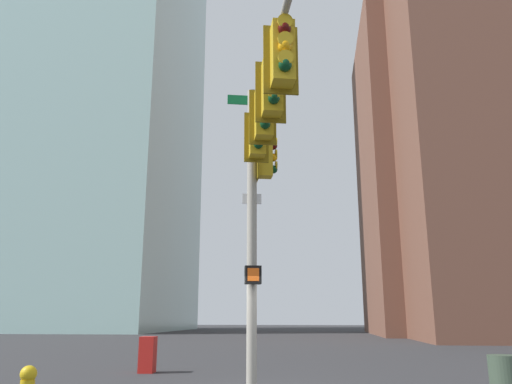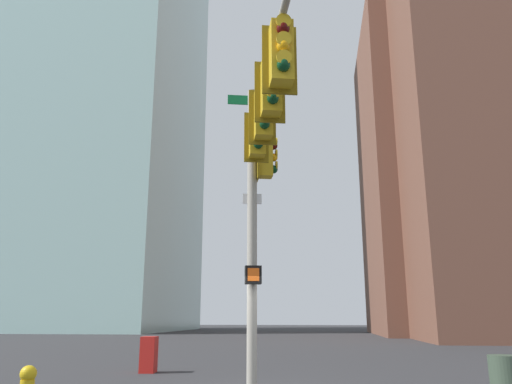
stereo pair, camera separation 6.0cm
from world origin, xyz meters
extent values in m
cylinder|color=#9E998C|center=(0.09, -0.11, 3.55)|extent=(0.23, 0.23, 7.09)
cylinder|color=#9E998C|center=(-0.51, 2.50, 6.08)|extent=(1.31, 5.24, 0.12)
cylinder|color=#9E998C|center=(-0.13, 0.83, 5.63)|extent=(0.31, 1.03, 0.75)
cube|color=#0F6B33|center=(0.09, -0.11, 6.84)|extent=(1.19, 0.30, 0.24)
cube|color=#0F6B33|center=(0.09, -0.11, 6.54)|extent=(0.26, 1.03, 0.24)
cube|color=white|center=(0.09, -0.11, 4.33)|extent=(0.45, 0.13, 0.24)
cube|color=gold|center=(-0.17, 1.03, 5.52)|extent=(0.41, 0.41, 1.00)
cube|color=#775E0F|center=(-0.13, 0.84, 5.52)|extent=(0.54, 0.16, 1.16)
sphere|color=#470A07|center=(-0.22, 1.23, 5.82)|extent=(0.20, 0.20, 0.20)
cylinder|color=gold|center=(-0.23, 1.29, 5.91)|extent=(0.23, 0.09, 0.23)
sphere|color=#F29E0C|center=(-0.22, 1.23, 5.52)|extent=(0.20, 0.20, 0.20)
cylinder|color=gold|center=(-0.23, 1.29, 5.61)|extent=(0.23, 0.09, 0.23)
sphere|color=#0A3819|center=(-0.22, 1.23, 5.22)|extent=(0.20, 0.20, 0.20)
cylinder|color=gold|center=(-0.23, 1.29, 5.31)|extent=(0.23, 0.09, 0.23)
cube|color=gold|center=(-0.43, 2.16, 5.52)|extent=(0.41, 0.41, 1.00)
cube|color=#775E0F|center=(-0.39, 1.98, 5.52)|extent=(0.54, 0.16, 1.16)
sphere|color=red|center=(-0.48, 2.36, 5.82)|extent=(0.20, 0.20, 0.20)
cylinder|color=gold|center=(-0.49, 2.42, 5.91)|extent=(0.23, 0.09, 0.23)
sphere|color=#4C330A|center=(-0.48, 2.36, 5.52)|extent=(0.20, 0.20, 0.20)
cylinder|color=gold|center=(-0.49, 2.42, 5.61)|extent=(0.23, 0.09, 0.23)
sphere|color=#0A3819|center=(-0.48, 2.36, 5.22)|extent=(0.20, 0.20, 0.20)
cylinder|color=gold|center=(-0.49, 2.42, 5.31)|extent=(0.23, 0.09, 0.23)
cube|color=gold|center=(-0.69, 3.29, 5.52)|extent=(0.41, 0.41, 1.00)
cube|color=#775E0F|center=(-0.65, 3.11, 5.52)|extent=(0.54, 0.16, 1.16)
sphere|color=red|center=(-0.74, 3.49, 5.82)|extent=(0.20, 0.20, 0.20)
cylinder|color=gold|center=(-0.75, 3.56, 5.91)|extent=(0.23, 0.09, 0.23)
sphere|color=#4C330A|center=(-0.74, 3.49, 5.52)|extent=(0.20, 0.20, 0.20)
cylinder|color=gold|center=(-0.75, 3.56, 5.61)|extent=(0.23, 0.09, 0.23)
sphere|color=#0A3819|center=(-0.74, 3.49, 5.22)|extent=(0.20, 0.20, 0.20)
cylinder|color=gold|center=(-0.75, 3.56, 5.31)|extent=(0.23, 0.09, 0.23)
cube|color=gold|center=(-0.95, 4.43, 5.52)|extent=(0.41, 0.41, 1.00)
cube|color=#775E0F|center=(-0.91, 4.24, 5.52)|extent=(0.54, 0.16, 1.16)
sphere|color=#470A07|center=(-1.00, 4.63, 5.82)|extent=(0.20, 0.20, 0.20)
cylinder|color=gold|center=(-1.01, 4.69, 5.91)|extent=(0.23, 0.09, 0.23)
sphere|color=#F29E0C|center=(-1.00, 4.63, 5.52)|extent=(0.20, 0.20, 0.20)
cylinder|color=gold|center=(-1.01, 4.69, 5.61)|extent=(0.23, 0.09, 0.23)
sphere|color=#0A3819|center=(-1.00, 4.63, 5.22)|extent=(0.20, 0.20, 0.20)
cylinder|color=gold|center=(-1.01, 4.69, 5.31)|extent=(0.23, 0.09, 0.23)
cube|color=gold|center=(-0.22, -0.18, 5.38)|extent=(0.41, 0.41, 1.00)
cube|color=#775E0F|center=(-0.04, -0.13, 5.38)|extent=(0.16, 0.54, 1.16)
sphere|color=#470A07|center=(-0.42, -0.22, 5.68)|extent=(0.20, 0.20, 0.20)
cylinder|color=gold|center=(-0.49, -0.24, 5.77)|extent=(0.09, 0.23, 0.23)
sphere|color=#F29E0C|center=(-0.42, -0.22, 5.38)|extent=(0.20, 0.20, 0.20)
cylinder|color=gold|center=(-0.49, -0.24, 5.47)|extent=(0.09, 0.23, 0.23)
sphere|color=#0A3819|center=(-0.42, -0.22, 5.08)|extent=(0.20, 0.20, 0.20)
cylinder|color=gold|center=(-0.49, -0.24, 5.17)|extent=(0.09, 0.23, 0.23)
cube|color=black|center=(0.03, 0.15, 2.53)|extent=(0.41, 0.33, 0.40)
cube|color=#EA5914|center=(0.00, 0.29, 2.53)|extent=(0.25, 0.08, 0.28)
sphere|color=gold|center=(3.26, 3.31, 0.74)|extent=(0.26, 0.26, 0.26)
cylinder|color=#384738|center=(-4.72, 1.25, 0.47)|extent=(0.56, 0.56, 0.95)
cube|color=red|center=(3.76, -4.11, 0.53)|extent=(0.49, 0.60, 1.05)
cube|color=brown|center=(-19.32, -30.93, 29.07)|extent=(21.91, 20.33, 58.13)
cube|color=brown|center=(-17.70, -39.77, 15.88)|extent=(21.93, 18.27, 31.77)
cube|color=#9EC6C1|center=(27.20, -49.52, 32.02)|extent=(22.84, 24.85, 64.04)
camera|label=1|loc=(-1.36, 11.31, 1.62)|focal=35.18mm
camera|label=2|loc=(-1.42, 11.30, 1.62)|focal=35.18mm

